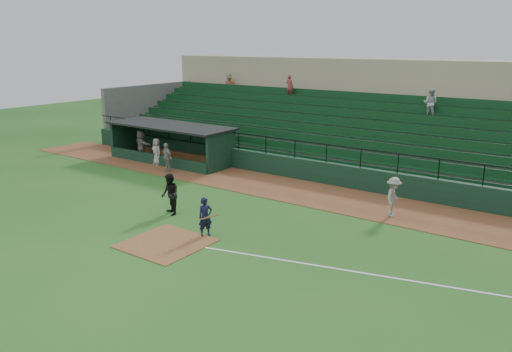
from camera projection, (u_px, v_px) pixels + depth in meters
The scene contains 12 objects.
ground at pixel (184, 236), 20.12m from camera, with size 90.00×90.00×0.00m, color #255B1D.
warning_track at pixel (289, 189), 26.41m from camera, with size 40.00×4.00×0.03m, color brown.
home_plate_dirt at pixel (166, 243), 19.33m from camera, with size 3.00×3.00×0.03m, color brown.
foul_line at pixel (386, 277), 16.58m from camera, with size 18.00×0.09×0.01m, color white.
stadium_structure at pixel (358, 126), 32.48m from camera, with size 38.00×13.08×6.40m.
dugout at pixel (175, 140), 32.77m from camera, with size 8.90×3.20×2.42m.
batter_at_plate at pixel (205, 217), 19.88m from camera, with size 1.10×0.72×1.61m.
umpire at pixel (170, 194), 22.37m from camera, with size 0.92×0.72×1.89m, color black.
runner at pixel (393, 197), 22.05m from camera, with size 1.16×0.67×1.79m, color gray.
dugout_player_a at pixel (167, 157), 29.83m from camera, with size 1.02×0.42×1.74m, color #9B9691.
dugout_player_b at pixel (157, 152), 31.43m from camera, with size 0.83×0.54×1.70m, color #AAA49F.
dugout_player_c at pixel (141, 144), 33.07m from camera, with size 1.81×0.58×1.95m, color #9A9590.
Camera 1 is at (13.29, -13.64, 7.52)m, focal length 35.08 mm.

